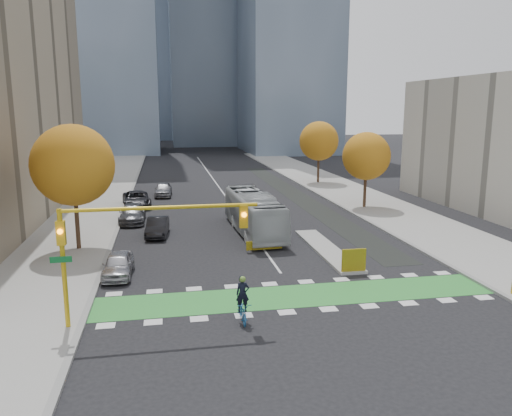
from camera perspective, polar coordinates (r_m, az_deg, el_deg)
name	(u,v)px	position (r m, az deg, el deg)	size (l,w,h in m)	color
ground	(305,307)	(23.94, 5.67, -11.24)	(300.00, 300.00, 0.00)	black
sidewalk_west	(76,223)	(42.82, -19.91, -1.63)	(7.00, 120.00, 0.15)	gray
sidewalk_east	(388,211)	(46.60, 14.90, -0.33)	(7.00, 120.00, 0.15)	gray
curb_west	(120,221)	(42.37, -15.24, -1.48)	(0.30, 120.00, 0.16)	gray
curb_east	(352,212)	(45.23, 10.88, -0.49)	(0.30, 120.00, 0.16)	gray
bike_crossing	(297,296)	(25.27, 4.72, -9.96)	(20.00, 3.00, 0.01)	#2D8932
centre_line	(216,184)	(62.21, -4.54, 2.80)	(0.15, 70.00, 0.01)	silver
bike_lane_paint	(296,195)	(53.82, 4.55, 1.47)	(2.50, 50.00, 0.01)	black
median_island	(326,249)	(33.17, 8.04, -4.69)	(1.60, 10.00, 0.16)	gray
hazard_board	(354,260)	(28.65, 11.12, -5.87)	(1.40, 0.12, 1.30)	yellow
tower_ne	(288,6)	(111.38, 3.67, 22.05)	(18.00, 24.00, 60.00)	#47566B
tower_far	(167,4)	(164.16, -10.19, 21.95)	(26.00, 26.00, 80.00)	#47566B
tree_west	(73,165)	(33.89, -20.18, 4.61)	(5.20, 5.20, 8.22)	#332114
tree_east_near	(366,156)	(47.11, 12.50, 5.80)	(4.40, 4.40, 7.08)	#332114
tree_east_far	(319,141)	(62.24, 7.21, 7.60)	(4.80, 4.80, 7.65)	#332114
traffic_signal_west	(126,234)	(21.39, -14.60, -2.92)	(8.53, 0.56, 5.20)	#BF9914
cyclist	(243,306)	(22.14, -1.53, -11.17)	(0.64, 1.80, 2.07)	navy
bus	(254,213)	(37.27, -0.26, -0.54)	(2.54, 10.86, 3.03)	#ADB2B5
parked_car_a	(118,264)	(28.86, -15.48, -6.24)	(1.56, 3.87, 1.32)	#A3A2A7
parked_car_b	(157,227)	(37.14, -11.21, -2.13)	(1.42, 4.07, 1.34)	black
parked_car_c	(132,213)	(42.09, -13.94, -0.60)	(2.01, 4.95, 1.44)	#46474B
parked_car_d	(137,199)	(48.57, -13.49, 0.99)	(2.42, 5.26, 1.46)	black
parked_car_e	(163,189)	(53.88, -10.55, 2.11)	(1.73, 4.31, 1.47)	gray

